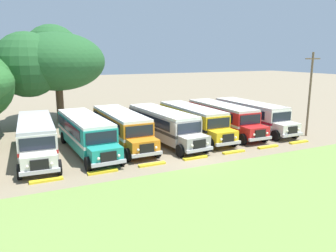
{
  "coord_description": "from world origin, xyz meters",
  "views": [
    {
      "loc": [
        -12.11,
        -21.13,
        7.65
      ],
      "look_at": [
        0.0,
        4.22,
        1.6
      ],
      "focal_mm": 35.18,
      "sensor_mm": 36.0,
      "label": 1
    }
  ],
  "objects_px": {
    "parked_bus_slot_3": "(163,124)",
    "utility_pole": "(310,92)",
    "parked_bus_slot_6": "(251,114)",
    "broad_shade_tree": "(52,60)",
    "parked_bus_slot_2": "(122,126)",
    "parked_bus_slot_4": "(193,120)",
    "parked_bus_slot_5": "(223,117)",
    "parked_bus_slot_0": "(36,136)",
    "parked_bus_slot_1": "(86,132)"
  },
  "relations": [
    {
      "from": "parked_bus_slot_3",
      "to": "utility_pole",
      "type": "height_order",
      "value": "utility_pole"
    },
    {
      "from": "parked_bus_slot_6",
      "to": "broad_shade_tree",
      "type": "distance_m",
      "value": 22.84
    },
    {
      "from": "parked_bus_slot_2",
      "to": "parked_bus_slot_4",
      "type": "relative_size",
      "value": 1.0
    },
    {
      "from": "parked_bus_slot_3",
      "to": "parked_bus_slot_5",
      "type": "height_order",
      "value": "same"
    },
    {
      "from": "parked_bus_slot_5",
      "to": "parked_bus_slot_0",
      "type": "bearing_deg",
      "value": -87.22
    },
    {
      "from": "parked_bus_slot_0",
      "to": "broad_shade_tree",
      "type": "distance_m",
      "value": 14.61
    },
    {
      "from": "parked_bus_slot_1",
      "to": "parked_bus_slot_6",
      "type": "height_order",
      "value": "same"
    },
    {
      "from": "utility_pole",
      "to": "parked_bus_slot_4",
      "type": "bearing_deg",
      "value": 154.17
    },
    {
      "from": "parked_bus_slot_3",
      "to": "parked_bus_slot_6",
      "type": "relative_size",
      "value": 1.01
    },
    {
      "from": "parked_bus_slot_4",
      "to": "broad_shade_tree",
      "type": "bearing_deg",
      "value": -139.01
    },
    {
      "from": "parked_bus_slot_1",
      "to": "parked_bus_slot_5",
      "type": "bearing_deg",
      "value": 90.49
    },
    {
      "from": "parked_bus_slot_2",
      "to": "parked_bus_slot_3",
      "type": "distance_m",
      "value": 3.77
    },
    {
      "from": "parked_bus_slot_6",
      "to": "parked_bus_slot_0",
      "type": "bearing_deg",
      "value": -89.05
    },
    {
      "from": "parked_bus_slot_1",
      "to": "utility_pole",
      "type": "relative_size",
      "value": 1.37
    },
    {
      "from": "parked_bus_slot_4",
      "to": "parked_bus_slot_6",
      "type": "bearing_deg",
      "value": 89.19
    },
    {
      "from": "parked_bus_slot_4",
      "to": "parked_bus_slot_6",
      "type": "height_order",
      "value": "same"
    },
    {
      "from": "parked_bus_slot_6",
      "to": "broad_shade_tree",
      "type": "relative_size",
      "value": 0.92
    },
    {
      "from": "parked_bus_slot_2",
      "to": "parked_bus_slot_1",
      "type": "bearing_deg",
      "value": -77.46
    },
    {
      "from": "parked_bus_slot_5",
      "to": "utility_pole",
      "type": "bearing_deg",
      "value": 53.18
    },
    {
      "from": "parked_bus_slot_1",
      "to": "parked_bus_slot_5",
      "type": "distance_m",
      "value": 13.95
    },
    {
      "from": "parked_bus_slot_0",
      "to": "utility_pole",
      "type": "xyz_separation_m",
      "value": [
        24.01,
        -4.28,
        2.65
      ]
    },
    {
      "from": "parked_bus_slot_0",
      "to": "parked_bus_slot_6",
      "type": "xyz_separation_m",
      "value": [
        21.12,
        0.45,
        0.0
      ]
    },
    {
      "from": "parked_bus_slot_1",
      "to": "parked_bus_slot_2",
      "type": "xyz_separation_m",
      "value": [
        3.26,
        0.77,
        0.0
      ]
    },
    {
      "from": "parked_bus_slot_2",
      "to": "utility_pole",
      "type": "distance_m",
      "value": 17.9
    },
    {
      "from": "parked_bus_slot_0",
      "to": "parked_bus_slot_2",
      "type": "distance_m",
      "value": 7.01
    },
    {
      "from": "parked_bus_slot_4",
      "to": "parked_bus_slot_5",
      "type": "relative_size",
      "value": 1.0
    },
    {
      "from": "broad_shade_tree",
      "to": "utility_pole",
      "type": "bearing_deg",
      "value": -39.72
    },
    {
      "from": "parked_bus_slot_1",
      "to": "broad_shade_tree",
      "type": "height_order",
      "value": "broad_shade_tree"
    },
    {
      "from": "parked_bus_slot_1",
      "to": "parked_bus_slot_4",
      "type": "height_order",
      "value": "same"
    },
    {
      "from": "parked_bus_slot_0",
      "to": "parked_bus_slot_5",
      "type": "relative_size",
      "value": 1.0
    },
    {
      "from": "parked_bus_slot_3",
      "to": "parked_bus_slot_5",
      "type": "bearing_deg",
      "value": 92.02
    },
    {
      "from": "parked_bus_slot_2",
      "to": "parked_bus_slot_6",
      "type": "xyz_separation_m",
      "value": [
        14.13,
        -0.12,
        0.0
      ]
    },
    {
      "from": "parked_bus_slot_2",
      "to": "broad_shade_tree",
      "type": "height_order",
      "value": "broad_shade_tree"
    },
    {
      "from": "parked_bus_slot_1",
      "to": "parked_bus_slot_2",
      "type": "bearing_deg",
      "value": 100.39
    },
    {
      "from": "utility_pole",
      "to": "parked_bus_slot_0",
      "type": "bearing_deg",
      "value": 169.9
    },
    {
      "from": "parked_bus_slot_2",
      "to": "broad_shade_tree",
      "type": "relative_size",
      "value": 0.92
    },
    {
      "from": "parked_bus_slot_3",
      "to": "broad_shade_tree",
      "type": "distance_m",
      "value": 16.32
    },
    {
      "from": "broad_shade_tree",
      "to": "parked_bus_slot_6",
      "type": "bearing_deg",
      "value": -35.11
    },
    {
      "from": "parked_bus_slot_5",
      "to": "broad_shade_tree",
      "type": "relative_size",
      "value": 0.92
    },
    {
      "from": "parked_bus_slot_1",
      "to": "parked_bus_slot_4",
      "type": "bearing_deg",
      "value": 91.03
    },
    {
      "from": "parked_bus_slot_2",
      "to": "parked_bus_slot_4",
      "type": "distance_m",
      "value": 7.13
    },
    {
      "from": "parked_bus_slot_3",
      "to": "parked_bus_slot_2",
      "type": "bearing_deg",
      "value": -104.03
    },
    {
      "from": "parked_bus_slot_2",
      "to": "parked_bus_slot_4",
      "type": "bearing_deg",
      "value": 88.79
    },
    {
      "from": "parked_bus_slot_5",
      "to": "utility_pole",
      "type": "xyz_separation_m",
      "value": [
        6.37,
        -4.9,
        2.65
      ]
    },
    {
      "from": "parked_bus_slot_3",
      "to": "parked_bus_slot_4",
      "type": "bearing_deg",
      "value": 96.18
    },
    {
      "from": "parked_bus_slot_0",
      "to": "parked_bus_slot_4",
      "type": "distance_m",
      "value": 14.13
    },
    {
      "from": "parked_bus_slot_0",
      "to": "parked_bus_slot_3",
      "type": "bearing_deg",
      "value": 92.23
    },
    {
      "from": "parked_bus_slot_1",
      "to": "broad_shade_tree",
      "type": "relative_size",
      "value": 0.92
    },
    {
      "from": "parked_bus_slot_3",
      "to": "parked_bus_slot_0",
      "type": "bearing_deg",
      "value": -94.37
    },
    {
      "from": "parked_bus_slot_3",
      "to": "parked_bus_slot_5",
      "type": "distance_m",
      "value": 6.98
    }
  ]
}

